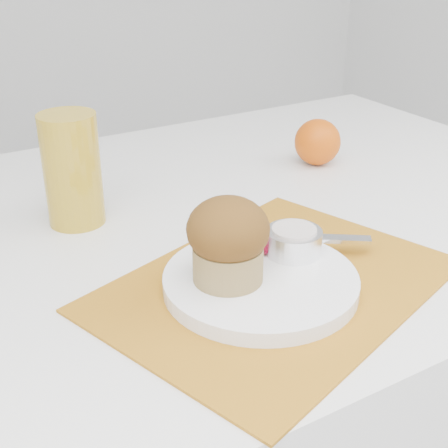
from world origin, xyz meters
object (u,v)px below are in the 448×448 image
table (219,410)px  plate (261,282)px  muffin (228,240)px  orange (317,142)px  juice_glass (72,170)px

table → plate: plate is taller
table → plate: 0.45m
muffin → plate: bearing=-18.2°
muffin → orange: bearing=38.9°
orange → juice_glass: (-0.42, -0.01, 0.04)m
orange → muffin: size_ratio=0.81×
orange → juice_glass: bearing=-178.6°
plate → muffin: (-0.04, 0.01, 0.06)m
table → muffin: bearing=-117.4°
plate → juice_glass: size_ratio=1.43×
table → plate: bearing=-107.7°
plate → orange: size_ratio=2.82×
plate → orange: orange is taller
table → juice_glass: juice_glass is taller
table → orange: (0.24, 0.08, 0.41)m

